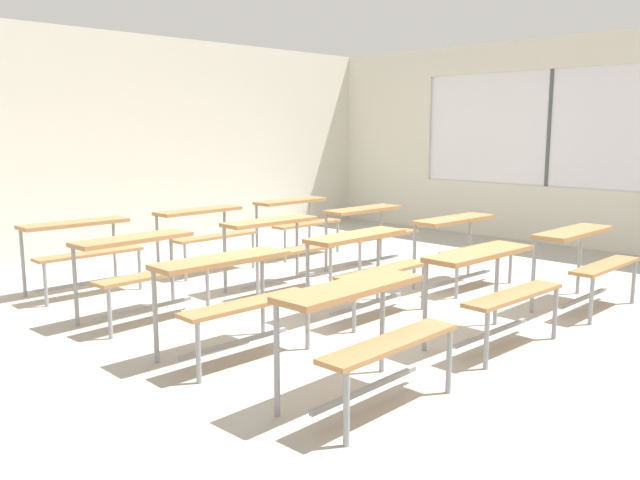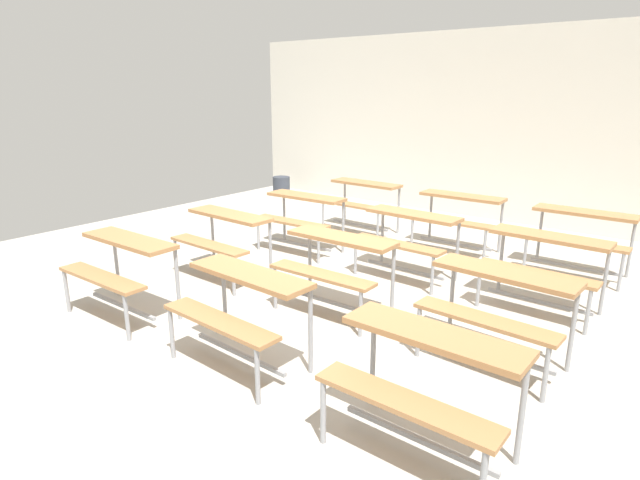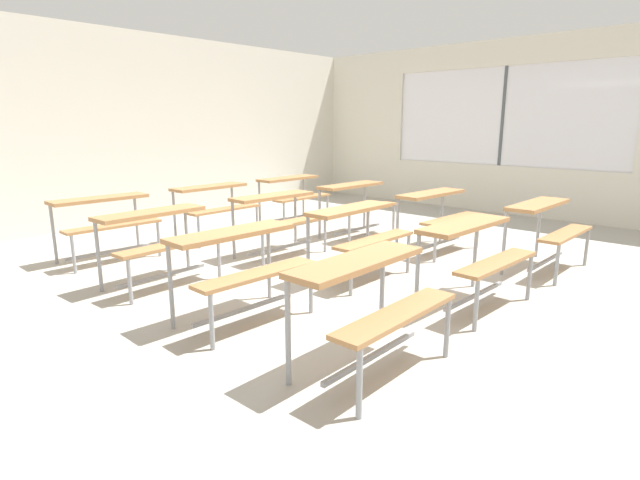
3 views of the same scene
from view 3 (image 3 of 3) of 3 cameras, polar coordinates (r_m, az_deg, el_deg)
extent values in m
cube|color=#ADA89E|center=(5.29, 1.95, -4.61)|extent=(10.00, 9.00, 0.05)
cube|color=silver|center=(8.68, -21.49, 11.73)|extent=(10.00, 0.12, 3.00)
cube|color=silver|center=(9.47, 22.37, 5.17)|extent=(0.12, 9.00, 0.85)
cube|color=silver|center=(9.47, 23.68, 19.36)|extent=(0.12, 9.00, 0.45)
cube|color=silver|center=(11.15, 5.26, 13.75)|extent=(0.12, 1.90, 1.70)
cube|color=white|center=(9.59, 20.20, 13.10)|extent=(0.02, 4.20, 1.70)
cube|color=#4C5156|center=(9.59, 20.20, 13.10)|extent=(0.06, 0.05, 1.70)
cube|color=#A87547|center=(3.24, 4.28, -2.49)|extent=(1.11, 0.34, 0.04)
cube|color=#A87547|center=(3.16, 8.84, -8.42)|extent=(1.10, 0.24, 0.03)
cylinder|color=gray|center=(3.10, -3.68, -10.33)|extent=(0.04, 0.04, 0.72)
cylinder|color=gray|center=(3.82, 7.11, -5.78)|extent=(0.04, 0.04, 0.72)
cylinder|color=gray|center=(2.83, 4.52, -15.89)|extent=(0.04, 0.04, 0.44)
cylinder|color=gray|center=(3.61, 14.34, -9.65)|extent=(0.04, 0.04, 0.44)
cube|color=gray|center=(3.39, 6.02, -13.06)|extent=(1.00, 0.05, 0.03)
cube|color=#A87547|center=(4.57, 16.24, 1.65)|extent=(1.11, 0.35, 0.04)
cube|color=#A87547|center=(4.49, 19.57, -2.46)|extent=(1.11, 0.25, 0.03)
cylinder|color=gray|center=(4.31, 11.07, -3.69)|extent=(0.04, 0.04, 0.72)
cylinder|color=gray|center=(5.14, 17.31, -1.28)|extent=(0.04, 0.04, 0.72)
cylinder|color=gray|center=(4.09, 17.42, -7.06)|extent=(0.04, 0.04, 0.44)
cylinder|color=gray|center=(4.96, 22.82, -3.93)|extent=(0.04, 0.04, 0.44)
cube|color=gray|center=(4.67, 17.25, -6.08)|extent=(1.00, 0.06, 0.03)
cube|color=#A87547|center=(6.00, 23.68, 3.73)|extent=(1.10, 0.32, 0.04)
cube|color=#A87547|center=(5.95, 26.32, 0.65)|extent=(1.10, 0.22, 0.03)
cylinder|color=gray|center=(5.65, 20.30, -0.23)|extent=(0.04, 0.04, 0.72)
cylinder|color=gray|center=(6.57, 23.70, 1.27)|extent=(0.04, 0.04, 0.72)
cylinder|color=gray|center=(5.51, 25.45, -2.55)|extent=(0.04, 0.04, 0.44)
cylinder|color=gray|center=(6.45, 28.18, -0.68)|extent=(0.04, 0.04, 0.44)
cube|color=gray|center=(6.08, 24.37, -2.22)|extent=(1.00, 0.04, 0.03)
cube|color=#A87547|center=(4.13, -10.04, 0.78)|extent=(1.11, 0.34, 0.04)
cube|color=#A87547|center=(3.95, -7.15, -3.88)|extent=(1.10, 0.24, 0.03)
cylinder|color=gray|center=(4.08, -16.71, -4.98)|extent=(0.04, 0.04, 0.72)
cylinder|color=gray|center=(4.62, -5.87, -2.35)|extent=(0.04, 0.04, 0.72)
cylinder|color=gray|center=(3.68, -12.30, -9.04)|extent=(0.04, 0.04, 0.44)
cylinder|color=gray|center=(4.27, -1.05, -5.56)|extent=(0.04, 0.04, 0.44)
cube|color=gray|center=(4.20, -8.57, -7.80)|extent=(1.00, 0.05, 0.03)
cube|color=#A87547|center=(5.21, 3.51, 3.54)|extent=(1.11, 0.34, 0.04)
cube|color=#A87547|center=(5.08, 6.29, 0.00)|extent=(1.10, 0.24, 0.03)
cylinder|color=gray|center=(5.00, -1.37, -1.07)|extent=(0.04, 0.04, 0.72)
cylinder|color=gray|center=(5.75, 5.46, 0.78)|extent=(0.04, 0.04, 0.72)
cylinder|color=gray|center=(4.69, 3.55, -3.83)|extent=(0.04, 0.04, 0.44)
cylinder|color=gray|center=(5.49, 10.05, -1.49)|extent=(0.04, 0.04, 0.44)
cube|color=gray|center=(5.27, 4.61, -3.30)|extent=(1.00, 0.05, 0.03)
cube|color=#A87547|center=(6.49, 12.59, 5.18)|extent=(1.11, 0.37, 0.04)
cube|color=#A87547|center=(6.37, 14.87, 2.35)|extent=(1.11, 0.27, 0.03)
cylinder|color=gray|center=(6.23, 8.83, 1.64)|extent=(0.04, 0.04, 0.72)
cylinder|color=gray|center=(7.04, 13.71, 2.77)|extent=(0.04, 0.04, 0.72)
cylinder|color=gray|center=(5.95, 13.02, -0.46)|extent=(0.04, 0.04, 0.44)
cylinder|color=gray|center=(6.80, 17.57, 0.96)|extent=(0.04, 0.04, 0.44)
cube|color=gray|center=(6.53, 13.35, -0.35)|extent=(1.00, 0.07, 0.03)
cube|color=#A87547|center=(5.25, -18.81, 2.92)|extent=(1.11, 0.37, 0.04)
cube|color=#A87547|center=(5.04, -16.68, -0.60)|extent=(1.11, 0.27, 0.03)
cylinder|color=gray|center=(5.21, -24.00, -1.65)|extent=(0.04, 0.04, 0.72)
cylinder|color=gray|center=(5.70, -14.98, 0.26)|extent=(0.04, 0.04, 0.72)
cylinder|color=gray|center=(4.77, -20.93, -4.42)|extent=(0.04, 0.04, 0.44)
cylinder|color=gray|center=(5.30, -11.48, -2.08)|extent=(0.04, 0.04, 0.44)
cube|color=gray|center=(5.27, -17.52, -3.88)|extent=(1.00, 0.08, 0.03)
cube|color=#A87547|center=(6.14, -5.44, 4.99)|extent=(1.11, 0.35, 0.04)
cube|color=#A87547|center=(5.95, -3.40, 2.03)|extent=(1.11, 0.25, 0.03)
cylinder|color=gray|center=(6.02, -9.87, 1.19)|extent=(0.04, 0.04, 0.72)
cylinder|color=gray|center=(6.63, -2.83, 2.49)|extent=(0.04, 0.04, 0.72)
cylinder|color=gray|center=(5.62, -6.55, -1.02)|extent=(0.04, 0.04, 0.44)
cylinder|color=gray|center=(6.27, 0.58, 0.58)|extent=(0.04, 0.04, 0.44)
cube|color=gray|center=(6.16, -4.48, -0.85)|extent=(1.00, 0.06, 0.03)
cube|color=#A87547|center=(7.21, 3.54, 6.25)|extent=(1.11, 0.34, 0.04)
cube|color=#A87547|center=(7.05, 5.49, 3.75)|extent=(1.10, 0.24, 0.03)
cylinder|color=gray|center=(6.99, -0.05, 3.07)|extent=(0.04, 0.04, 0.72)
cylinder|color=gray|center=(7.73, 5.12, 4.00)|extent=(0.04, 0.04, 0.72)
cylinder|color=gray|center=(6.65, 3.36, 1.29)|extent=(0.04, 0.04, 0.44)
cylinder|color=gray|center=(7.42, 8.40, 2.43)|extent=(0.04, 0.04, 0.44)
cube|color=gray|center=(7.22, 4.31, 1.26)|extent=(1.00, 0.05, 0.03)
cube|color=#A87547|center=(6.46, -23.92, 4.32)|extent=(1.10, 0.34, 0.04)
cube|color=#A87547|center=(6.21, -22.54, 1.50)|extent=(1.10, 0.24, 0.03)
cylinder|color=gray|center=(6.48, -28.16, 0.66)|extent=(0.04, 0.04, 0.72)
cylinder|color=gray|center=(6.84, -20.24, 2.02)|extent=(0.04, 0.04, 0.72)
cylinder|color=gray|center=(6.00, -26.36, -1.42)|extent=(0.04, 0.04, 0.44)
cylinder|color=gray|center=(6.39, -17.96, 0.15)|extent=(0.04, 0.04, 0.44)
cube|color=gray|center=(6.44, -22.93, -1.24)|extent=(1.00, 0.05, 0.03)
cube|color=#A87547|center=(7.18, -12.51, 5.94)|extent=(1.11, 0.35, 0.04)
cube|color=#A87547|center=(6.97, -10.84, 3.47)|extent=(1.11, 0.25, 0.03)
cylinder|color=gray|center=(7.07, -16.31, 2.65)|extent=(0.04, 0.04, 0.72)
cylinder|color=gray|center=(7.64, -9.97, 3.75)|extent=(0.04, 0.04, 0.72)
cylinder|color=gray|center=(6.65, -13.68, 0.93)|extent=(0.04, 0.04, 0.44)
cylinder|color=gray|center=(7.25, -7.21, 2.21)|extent=(0.04, 0.04, 0.44)
cube|color=gray|center=(7.17, -11.60, 0.94)|extent=(1.00, 0.06, 0.03)
cube|color=#A87547|center=(8.12, -3.67, 7.04)|extent=(1.11, 0.34, 0.04)
cube|color=#A87547|center=(7.93, -2.02, 4.87)|extent=(1.10, 0.24, 0.03)
cylinder|color=gray|center=(7.93, -6.93, 4.19)|extent=(0.04, 0.04, 0.72)
cylinder|color=gray|center=(8.61, -1.91, 5.00)|extent=(0.04, 0.04, 0.72)
cylinder|color=gray|center=(7.55, -4.14, 2.73)|extent=(0.04, 0.04, 0.44)
cylinder|color=gray|center=(8.27, 0.85, 3.68)|extent=(0.04, 0.04, 0.44)
cube|color=gray|center=(8.11, -2.91, 2.61)|extent=(1.00, 0.05, 0.03)
camera|label=1|loc=(0.89, 167.82, -6.70)|focal=36.92mm
camera|label=2|loc=(6.86, 49.93, 12.99)|focal=29.45mm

